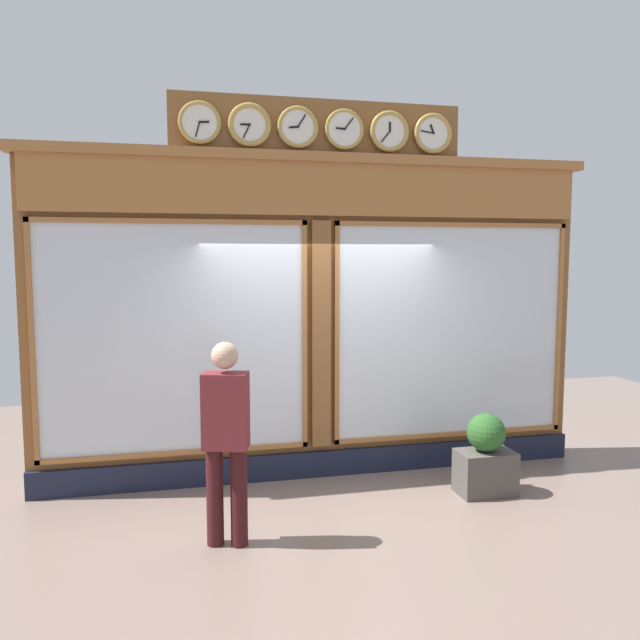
{
  "coord_description": "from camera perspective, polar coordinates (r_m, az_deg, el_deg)",
  "views": [
    {
      "loc": [
        1.51,
        6.47,
        2.37
      ],
      "look_at": [
        0.0,
        0.0,
        1.7
      ],
      "focal_mm": 35.42,
      "sensor_mm": 36.0,
      "label": 1
    }
  ],
  "objects": [
    {
      "name": "planter_shrub",
      "position": [
        6.58,
        14.79,
        -9.8
      ],
      "size": [
        0.38,
        0.38,
        0.38
      ],
      "primitive_type": "sphere",
      "color": "#285623",
      "rests_on": "planter_box"
    },
    {
      "name": "planter_box",
      "position": [
        6.7,
        14.7,
        -13.17
      ],
      "size": [
        0.56,
        0.36,
        0.44
      ],
      "primitive_type": "cube",
      "color": "#4C4742",
      "rests_on": "ground_plane"
    },
    {
      "name": "pedestrian",
      "position": [
        5.26,
        -8.49,
        -10.21
      ],
      "size": [
        0.41,
        0.31,
        1.69
      ],
      "color": "#3A1316",
      "rests_on": "ground_plane"
    },
    {
      "name": "shop_facade",
      "position": [
        6.79,
        -0.24,
        0.63
      ],
      "size": [
        6.04,
        0.42,
        3.98
      ],
      "color": "brown",
      "rests_on": "ground_plane"
    },
    {
      "name": "ground_plane",
      "position": [
        4.62,
        8.78,
        -25.17
      ],
      "size": [
        14.0,
        14.0,
        0.0
      ],
      "primitive_type": "plane",
      "color": "#7A665B"
    }
  ]
}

